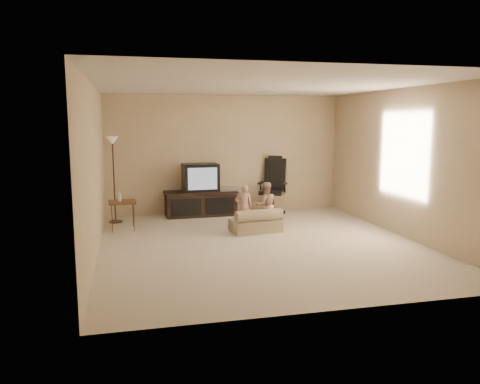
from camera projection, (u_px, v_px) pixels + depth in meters
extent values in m
plane|color=#C1B69A|center=(260.00, 244.00, 7.50)|extent=(5.50, 5.50, 0.00)
plane|color=silver|center=(261.00, 85.00, 7.12)|extent=(5.50, 5.50, 0.00)
plane|color=#C8AC8B|center=(225.00, 154.00, 9.96)|extent=(5.00, 0.00, 5.00)
plane|color=#C8AC8B|center=(336.00, 192.00, 4.66)|extent=(5.00, 0.00, 5.00)
plane|color=#C8AC8B|center=(94.00, 170.00, 6.74)|extent=(0.00, 5.50, 5.50)
plane|color=#C8AC8B|center=(403.00, 163.00, 7.88)|extent=(0.00, 5.50, 5.50)
cube|color=black|center=(201.00, 205.00, 9.72)|extent=(1.46, 0.56, 0.47)
cube|color=black|center=(201.00, 192.00, 9.69)|extent=(1.50, 0.60, 0.04)
cube|color=black|center=(186.00, 207.00, 9.39)|extent=(0.60, 0.04, 0.35)
cube|color=black|center=(220.00, 206.00, 9.56)|extent=(0.60, 0.04, 0.35)
cube|color=black|center=(200.00, 177.00, 9.66)|extent=(0.74, 0.54, 0.57)
cube|color=silver|center=(203.00, 179.00, 9.41)|extent=(0.59, 0.03, 0.44)
cube|color=#B9B9BB|center=(228.00, 189.00, 9.77)|extent=(0.42, 0.30, 0.06)
cylinder|color=black|center=(272.00, 202.00, 9.93)|extent=(0.07, 0.07, 0.39)
cube|color=black|center=(272.00, 192.00, 9.90)|extent=(0.66, 0.66, 0.09)
cube|color=black|center=(275.00, 174.00, 10.07)|extent=(0.49, 0.38, 0.68)
cube|color=black|center=(275.00, 159.00, 10.02)|extent=(0.30, 0.23, 0.15)
cube|color=black|center=(261.00, 183.00, 9.95)|extent=(0.20, 0.27, 0.04)
cube|color=black|center=(285.00, 184.00, 9.80)|extent=(0.20, 0.27, 0.04)
cube|color=brown|center=(122.00, 202.00, 8.40)|extent=(0.49, 0.49, 0.03)
cylinder|color=#302115|center=(112.00, 219.00, 8.21)|extent=(0.01, 0.01, 0.52)
cylinder|color=#302115|center=(134.00, 217.00, 8.31)|extent=(0.01, 0.01, 0.52)
cylinder|color=#302115|center=(112.00, 215.00, 8.57)|extent=(0.01, 0.01, 0.52)
cylinder|color=#302115|center=(133.00, 213.00, 8.67)|extent=(0.01, 0.01, 0.52)
cylinder|color=beige|center=(119.00, 197.00, 8.41)|extent=(0.07, 0.07, 0.13)
cone|color=beige|center=(119.00, 193.00, 8.40)|extent=(0.05, 0.05, 0.05)
cylinder|color=#302115|center=(116.00, 222.00, 9.10)|extent=(0.26, 0.26, 0.03)
cylinder|color=#302115|center=(114.00, 182.00, 8.98)|extent=(0.03, 0.03, 1.57)
cone|color=beige|center=(112.00, 141.00, 8.86)|extent=(0.22, 0.22, 0.15)
cube|color=tan|center=(256.00, 225.00, 8.32)|extent=(0.92, 0.58, 0.23)
cylinder|color=tan|center=(259.00, 215.00, 8.15)|extent=(0.87, 0.32, 0.21)
imported|color=tan|center=(244.00, 207.00, 8.40)|extent=(0.33, 0.26, 0.84)
imported|color=tan|center=(266.00, 205.00, 8.52)|extent=(0.43, 0.24, 0.86)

